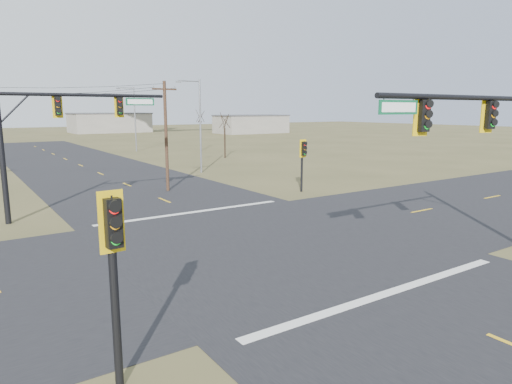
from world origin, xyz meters
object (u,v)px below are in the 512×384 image
(mast_arm_near, at_px, (493,134))
(utility_pole_near, at_px, (166,134))
(bare_tree_c, at_px, (225,120))
(bare_tree_d, at_px, (200,116))
(streetlight_b, at_px, (134,115))
(mast_arm_far, at_px, (56,123))
(pedestal_signal_sw, at_px, (114,248))
(pedestal_signal_ne, at_px, (303,153))
(streetlight_a, at_px, (198,121))

(mast_arm_near, relative_size, utility_pole_near, 1.26)
(bare_tree_c, relative_size, bare_tree_d, 0.95)
(streetlight_b, distance_m, bare_tree_d, 9.81)
(mast_arm_far, xyz_separation_m, streetlight_b, (17.91, 39.01, -0.15))
(bare_tree_d, bearing_deg, utility_pole_near, -121.24)
(mast_arm_far, height_order, pedestal_signal_sw, mast_arm_far)
(pedestal_signal_ne, height_order, bare_tree_c, bare_tree_c)
(mast_arm_near, xyz_separation_m, bare_tree_c, (12.09, 41.74, -0.41))
(utility_pole_near, distance_m, streetlight_b, 35.57)
(pedestal_signal_sw, height_order, bare_tree_d, bare_tree_d)
(pedestal_signal_ne, xyz_separation_m, bare_tree_c, (7.55, 24.91, 1.88))
(mast_arm_far, xyz_separation_m, bare_tree_c, (24.47, 23.45, -0.63))
(mast_arm_near, distance_m, pedestal_signal_ne, 17.59)
(pedestal_signal_sw, bearing_deg, bare_tree_d, 57.66)
(utility_pole_near, relative_size, streetlight_a, 0.92)
(mast_arm_near, xyz_separation_m, mast_arm_far, (-12.38, 18.29, 0.22))
(bare_tree_c, bearing_deg, mast_arm_far, -136.23)
(utility_pole_near, xyz_separation_m, bare_tree_c, (15.92, 18.74, 0.49))
(mast_arm_near, relative_size, pedestal_signal_sw, 2.29)
(pedestal_signal_ne, height_order, bare_tree_d, bare_tree_d)
(utility_pole_near, bearing_deg, bare_tree_d, 58.76)
(mast_arm_near, bearing_deg, streetlight_a, 103.02)
(mast_arm_far, xyz_separation_m, utility_pole_near, (8.56, 4.71, -1.13))
(mast_arm_far, bearing_deg, mast_arm_near, -54.46)
(streetlight_a, xyz_separation_m, bare_tree_c, (9.24, 10.94, -0.24))
(mast_arm_near, height_order, bare_tree_d, mast_arm_near)
(pedestal_signal_sw, bearing_deg, pedestal_signal_ne, 37.76)
(mast_arm_far, bearing_deg, bare_tree_c, 45.23)
(utility_pole_near, bearing_deg, mast_arm_far, -151.19)
(pedestal_signal_ne, bearing_deg, mast_arm_near, -96.56)
(pedestal_signal_ne, relative_size, bare_tree_d, 0.62)
(pedestal_signal_sw, relative_size, streetlight_b, 0.48)
(pedestal_signal_sw, bearing_deg, bare_tree_c, 53.71)
(mast_arm_near, xyz_separation_m, pedestal_signal_ne, (4.54, 16.83, -2.29))
(utility_pole_near, height_order, streetlight_b, streetlight_b)
(pedestal_signal_ne, bearing_deg, utility_pole_near, 152.15)
(streetlight_b, xyz_separation_m, bare_tree_d, (8.65, -4.64, -0.09))
(mast_arm_far, bearing_deg, pedestal_signal_sw, -96.07)
(mast_arm_far, height_order, bare_tree_d, mast_arm_far)
(mast_arm_far, distance_m, streetlight_b, 42.93)
(mast_arm_near, bearing_deg, mast_arm_far, 142.42)
(pedestal_signal_ne, height_order, pedestal_signal_sw, pedestal_signal_sw)
(streetlight_b, relative_size, bare_tree_c, 1.54)
(utility_pole_near, xyz_separation_m, streetlight_a, (6.68, 7.80, 0.73))
(utility_pole_near, bearing_deg, pedestal_signal_sw, -115.36)
(utility_pole_near, relative_size, bare_tree_c, 1.34)
(mast_arm_near, bearing_deg, utility_pole_near, 117.76)
(pedestal_signal_sw, xyz_separation_m, streetlight_a, (17.68, 31.02, 1.77))
(mast_arm_far, relative_size, pedestal_signal_ne, 2.34)
(streetlight_b, distance_m, bare_tree_c, 16.90)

